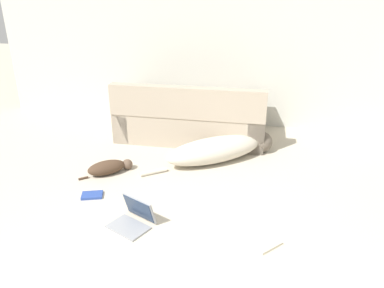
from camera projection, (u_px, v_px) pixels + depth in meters
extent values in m
cube|color=beige|center=(235.00, 28.00, 4.98)|extent=(6.92, 0.06, 2.68)
cube|color=tan|center=(192.00, 122.00, 4.95)|extent=(1.91, 0.91, 0.40)
cube|color=tan|center=(186.00, 103.00, 4.45)|extent=(1.90, 0.17, 0.38)
cube|color=tan|center=(257.00, 122.00, 4.77)|extent=(0.21, 0.88, 0.54)
cube|color=tan|center=(131.00, 113.00, 5.07)|extent=(0.21, 0.88, 0.54)
ellipsoid|color=beige|center=(214.00, 150.00, 4.27)|extent=(1.17, 1.01, 0.28)
sphere|color=brown|center=(262.00, 142.00, 4.53)|extent=(0.35, 0.35, 0.25)
cylinder|color=beige|center=(154.00, 172.00, 4.03)|extent=(0.26, 0.21, 0.05)
ellipsoid|color=#473323|center=(106.00, 168.00, 4.01)|extent=(0.43, 0.41, 0.15)
sphere|color=brown|center=(127.00, 164.00, 4.12)|extent=(0.16, 0.16, 0.11)
cylinder|color=#473323|center=(83.00, 178.00, 3.93)|extent=(0.09, 0.08, 0.02)
cube|color=gray|center=(128.00, 227.00, 3.15)|extent=(0.39, 0.34, 0.02)
cube|color=gray|center=(139.00, 208.00, 3.20)|extent=(0.33, 0.21, 0.22)
cube|color=#23334C|center=(139.00, 209.00, 3.20)|extent=(0.30, 0.18, 0.20)
cube|color=beige|center=(265.00, 243.00, 2.95)|extent=(0.27, 0.28, 0.02)
cube|color=#28428E|center=(92.00, 195.00, 3.61)|extent=(0.23, 0.20, 0.02)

